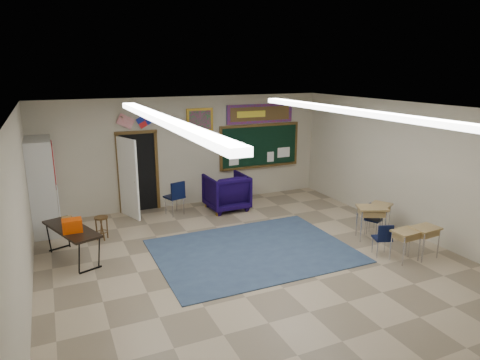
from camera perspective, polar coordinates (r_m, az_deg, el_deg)
name	(u,v)px	position (r m, az deg, el deg)	size (l,w,h in m)	color
floor	(262,269)	(8.38, 2.94, -11.72)	(9.00, 9.00, 0.00)	#9E8A6D
back_wall	(188,152)	(11.90, -6.92, 3.79)	(8.00, 0.04, 3.00)	#B8AC95
left_wall	(19,226)	(7.04, -27.38, -5.45)	(0.04, 9.00, 3.00)	#B8AC95
right_wall	(424,173)	(10.25, 23.37, 0.92)	(0.04, 9.00, 3.00)	#B8AC95
ceiling	(264,111)	(7.55, 3.24, 9.14)	(8.00, 9.00, 0.04)	silver
area_rug	(253,251)	(9.11, 1.75, -9.41)	(4.00, 3.00, 0.02)	#334961
fluorescent_strips	(264,115)	(7.55, 3.23, 8.68)	(3.86, 6.00, 0.10)	white
doorway	(135,174)	(11.50, -13.78, 0.83)	(1.10, 0.89, 2.16)	black
chalkboard	(260,147)	(12.69, 2.67, 4.39)	(2.55, 0.14, 1.30)	#533917
bulletin_board	(260,114)	(12.55, 2.71, 8.83)	(2.10, 0.05, 0.55)	#AE170E
framed_art_print	(200,120)	(11.85, -5.37, 7.94)	(0.75, 0.05, 0.65)	olive
wall_clock	(168,122)	(11.59, -9.62, 7.65)	(0.32, 0.05, 0.32)	black
wall_flags	(135,119)	(11.36, -13.79, 7.96)	(1.16, 0.06, 0.70)	red
storage_cabinet	(43,186)	(10.84, -24.81, -0.74)	(0.59, 1.25, 2.20)	beige
wingback_armchair	(226,192)	(11.57, -1.82, -1.59)	(1.04, 1.07, 0.97)	black
student_chair_reading	(174,198)	(11.29, -8.76, -2.34)	(0.46, 0.46, 0.91)	black
student_chair_desk_a	(382,239)	(9.26, 18.39, -7.49)	(0.35, 0.35, 0.70)	black
student_chair_desk_b	(373,220)	(10.31, 17.36, -5.12)	(0.35, 0.35, 0.71)	black
student_desk_front_left	(371,221)	(10.02, 17.07, -5.26)	(0.77, 0.69, 0.76)	#9F7E4A
student_desk_front_right	(379,217)	(10.43, 18.01, -4.74)	(0.71, 0.66, 0.69)	#9F7E4A
student_desk_back_left	(405,244)	(9.17, 21.18, -7.94)	(0.55, 0.43, 0.63)	#9F7E4A
student_desk_back_right	(424,241)	(9.45, 23.35, -7.43)	(0.57, 0.45, 0.65)	#9F7E4A
folding_table	(73,242)	(9.23, -21.41, -7.75)	(1.06, 1.70, 0.92)	black
wooden_stool	(102,228)	(10.10, -17.94, -6.06)	(0.30, 0.30, 0.53)	#513518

